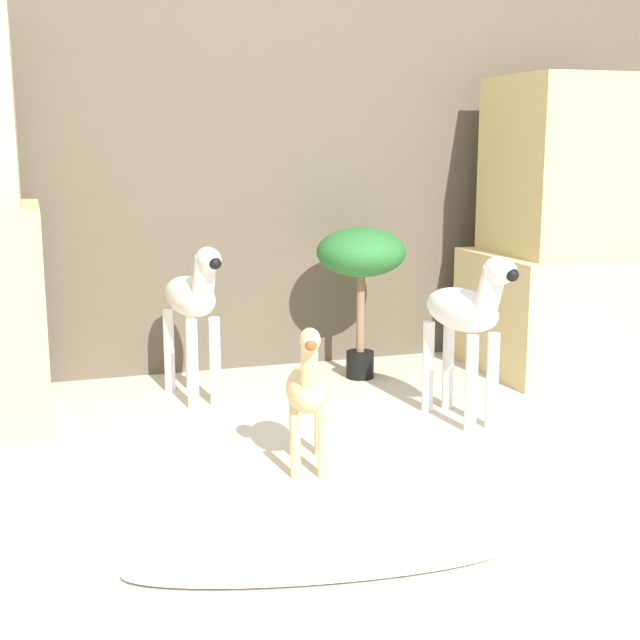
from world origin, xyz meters
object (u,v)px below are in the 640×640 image
(potted_palm_front, at_px, (361,259))
(surfboard, at_px, (316,560))
(zebra_right, at_px, (466,317))
(giraffe_figurine, at_px, (308,389))
(zebra_left, at_px, (193,303))

(potted_palm_front, xyz_separation_m, surfboard, (-0.72, -1.62, -0.51))
(surfboard, bearing_deg, zebra_right, 46.80)
(giraffe_figurine, xyz_separation_m, potted_palm_front, (0.54, 0.98, 0.26))
(zebra_right, bearing_deg, potted_palm_front, 101.85)
(potted_palm_front, height_order, surfboard, potted_palm_front)
(giraffe_figurine, bearing_deg, surfboard, -105.48)
(zebra_right, relative_size, potted_palm_front, 0.96)
(zebra_left, xyz_separation_m, giraffe_figurine, (0.21, -0.86, -0.13))
(giraffe_figurine, relative_size, surfboard, 0.50)
(zebra_right, distance_m, giraffe_figurine, 0.75)
(giraffe_figurine, bearing_deg, potted_palm_front, 61.13)
(zebra_right, height_order, surfboard, zebra_right)
(zebra_left, distance_m, giraffe_figurine, 0.90)
(zebra_right, xyz_separation_m, giraffe_figurine, (-0.69, -0.28, -0.13))
(zebra_left, distance_m, surfboard, 1.55)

